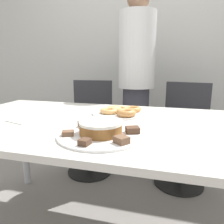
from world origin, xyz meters
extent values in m
cube|color=beige|center=(0.00, 1.60, 1.30)|extent=(8.00, 0.05, 2.60)
cube|color=silver|center=(0.00, 0.00, 0.74)|extent=(1.89, 1.00, 0.03)
cylinder|color=silver|center=(-0.89, 0.44, 0.36)|extent=(0.06, 0.06, 0.73)
cylinder|color=#383842|center=(0.02, 0.93, 0.42)|extent=(0.25, 0.25, 0.85)
cylinder|color=silver|center=(0.02, 0.93, 1.18)|extent=(0.33, 0.33, 0.67)
cylinder|color=black|center=(-0.41, 0.79, 0.01)|extent=(0.44, 0.44, 0.01)
cylinder|color=#262626|center=(-0.41, 0.79, 0.23)|extent=(0.06, 0.06, 0.43)
cube|color=#2D2D33|center=(-0.41, 0.79, 0.46)|extent=(0.50, 0.50, 0.04)
cube|color=#2D2D33|center=(-0.44, 0.99, 0.69)|extent=(0.40, 0.08, 0.42)
cylinder|color=black|center=(0.45, 0.79, 0.01)|extent=(0.44, 0.44, 0.01)
cylinder|color=#262626|center=(0.45, 0.79, 0.23)|extent=(0.06, 0.06, 0.43)
cube|color=#2D2D33|center=(0.45, 0.79, 0.46)|extent=(0.52, 0.52, 0.04)
cube|color=#2D2D33|center=(0.49, 0.99, 0.69)|extent=(0.39, 0.11, 0.42)
cylinder|color=white|center=(0.05, -0.24, 0.76)|extent=(0.38, 0.38, 0.01)
cylinder|color=white|center=(0.03, 0.21, 0.76)|extent=(0.35, 0.35, 0.01)
cylinder|color=brown|center=(0.05, -0.24, 0.79)|extent=(0.19, 0.19, 0.05)
cylinder|color=white|center=(0.05, -0.24, 0.82)|extent=(0.19, 0.19, 0.01)
cube|color=brown|center=(0.17, -0.33, 0.78)|extent=(0.07, 0.07, 0.03)
cube|color=#513828|center=(0.18, -0.19, 0.78)|extent=(0.07, 0.07, 0.03)
cube|color=brown|center=(0.07, -0.10, 0.78)|extent=(0.04, 0.05, 0.03)
cube|color=brown|center=(-0.06, -0.16, 0.78)|extent=(0.07, 0.07, 0.03)
cube|color=brown|center=(-0.08, -0.30, 0.78)|extent=(0.06, 0.06, 0.02)
cube|color=#513828|center=(0.04, -0.38, 0.78)|extent=(0.04, 0.05, 0.02)
torus|color=#E5AD66|center=(0.03, 0.21, 0.78)|extent=(0.12, 0.12, 0.03)
torus|color=#E5AD66|center=(-0.01, 0.25, 0.78)|extent=(0.10, 0.10, 0.03)
torus|color=#E5AD66|center=(-0.03, 0.17, 0.78)|extent=(0.12, 0.12, 0.03)
torus|color=#C68447|center=(0.09, 0.12, 0.79)|extent=(0.11, 0.11, 0.04)
torus|color=#D18E4C|center=(0.10, 0.26, 0.78)|extent=(0.11, 0.11, 0.03)
cube|color=white|center=(-0.45, -0.11, 0.76)|extent=(0.18, 0.16, 0.01)
camera|label=1|loc=(0.34, -1.11, 1.07)|focal=35.00mm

